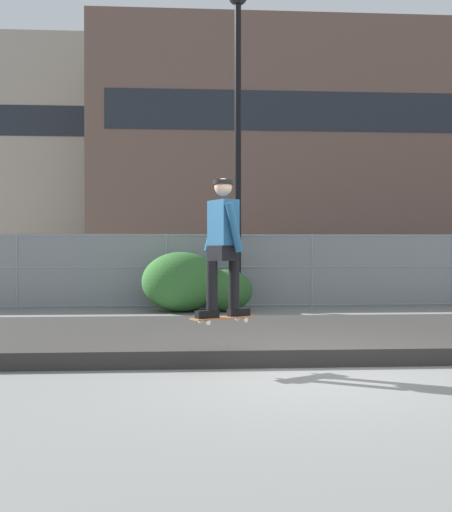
{
  "coord_description": "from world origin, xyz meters",
  "views": [
    {
      "loc": [
        -1.32,
        -6.89,
        1.43
      ],
      "look_at": [
        -0.7,
        2.74,
        1.35
      ],
      "focal_mm": 42.32,
      "sensor_mm": 36.0,
      "label": 1
    }
  ],
  "objects_px": {
    "street_lamp": "(238,114)",
    "parked_car_near": "(124,270)",
    "shrub_center": "(225,290)",
    "parked_car_mid": "(309,270)",
    "skater": "(223,239)",
    "shrub_left": "(181,282)",
    "skateboard": "(223,318)"
  },
  "relations": [
    {
      "from": "shrub_left",
      "to": "shrub_center",
      "type": "height_order",
      "value": "shrub_left"
    },
    {
      "from": "skater",
      "to": "skateboard",
      "type": "bearing_deg",
      "value": 0.0
    },
    {
      "from": "skateboard",
      "to": "shrub_center",
      "type": "xyz_separation_m",
      "value": [
        0.47,
        6.99,
        -0.13
      ]
    },
    {
      "from": "skater",
      "to": "shrub_center",
      "type": "relative_size",
      "value": 1.29
    },
    {
      "from": "skater",
      "to": "parked_car_near",
      "type": "xyz_separation_m",
      "value": [
        -2.35,
        11.25,
        -0.73
      ]
    },
    {
      "from": "street_lamp",
      "to": "parked_car_mid",
      "type": "xyz_separation_m",
      "value": [
        2.55,
        4.04,
        -3.87
      ]
    },
    {
      "from": "parked_car_near",
      "to": "skater",
      "type": "bearing_deg",
      "value": -78.22
    },
    {
      "from": "skater",
      "to": "shrub_left",
      "type": "height_order",
      "value": "skater"
    },
    {
      "from": "skater",
      "to": "shrub_center",
      "type": "xyz_separation_m",
      "value": [
        0.47,
        6.99,
        -1.07
      ]
    },
    {
      "from": "shrub_center",
      "to": "street_lamp",
      "type": "bearing_deg",
      "value": 42.79
    },
    {
      "from": "skateboard",
      "to": "parked_car_near",
      "type": "bearing_deg",
      "value": 101.78
    },
    {
      "from": "parked_car_near",
      "to": "parked_car_mid",
      "type": "bearing_deg",
      "value": 0.75
    },
    {
      "from": "skateboard",
      "to": "street_lamp",
      "type": "xyz_separation_m",
      "value": [
        0.79,
        7.29,
        4.08
      ]
    },
    {
      "from": "street_lamp",
      "to": "shrub_center",
      "type": "relative_size",
      "value": 6.0
    },
    {
      "from": "skateboard",
      "to": "shrub_left",
      "type": "bearing_deg",
      "value": 94.78
    },
    {
      "from": "street_lamp",
      "to": "shrub_left",
      "type": "distance_m",
      "value": 4.24
    },
    {
      "from": "parked_car_near",
      "to": "shrub_center",
      "type": "distance_m",
      "value": 5.12
    },
    {
      "from": "street_lamp",
      "to": "parked_car_mid",
      "type": "bearing_deg",
      "value": 57.73
    },
    {
      "from": "parked_car_near",
      "to": "shrub_center",
      "type": "bearing_deg",
      "value": -56.47
    },
    {
      "from": "skateboard",
      "to": "shrub_left",
      "type": "distance_m",
      "value": 7.01
    },
    {
      "from": "skater",
      "to": "parked_car_near",
      "type": "height_order",
      "value": "skater"
    },
    {
      "from": "parked_car_near",
      "to": "shrub_left",
      "type": "distance_m",
      "value": 4.62
    },
    {
      "from": "street_lamp",
      "to": "shrub_center",
      "type": "distance_m",
      "value": 4.23
    },
    {
      "from": "street_lamp",
      "to": "shrub_center",
      "type": "xyz_separation_m",
      "value": [
        -0.32,
        -0.29,
        -4.21
      ]
    },
    {
      "from": "parked_car_mid",
      "to": "skateboard",
      "type": "bearing_deg",
      "value": -106.43
    },
    {
      "from": "parked_car_near",
      "to": "parked_car_mid",
      "type": "relative_size",
      "value": 0.99
    },
    {
      "from": "parked_car_mid",
      "to": "street_lamp",
      "type": "bearing_deg",
      "value": -122.27
    },
    {
      "from": "skater",
      "to": "parked_car_near",
      "type": "bearing_deg",
      "value": 101.78
    },
    {
      "from": "skateboard",
      "to": "parked_car_mid",
      "type": "relative_size",
      "value": 0.18
    },
    {
      "from": "parked_car_near",
      "to": "parked_car_mid",
      "type": "xyz_separation_m",
      "value": [
        5.68,
        0.07,
        0.0
      ]
    },
    {
      "from": "parked_car_near",
      "to": "parked_car_mid",
      "type": "height_order",
      "value": "same"
    },
    {
      "from": "street_lamp",
      "to": "parked_car_near",
      "type": "bearing_deg",
      "value": 128.36
    }
  ]
}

